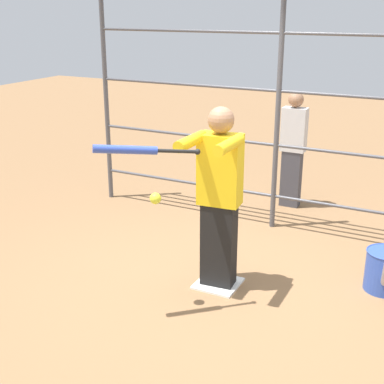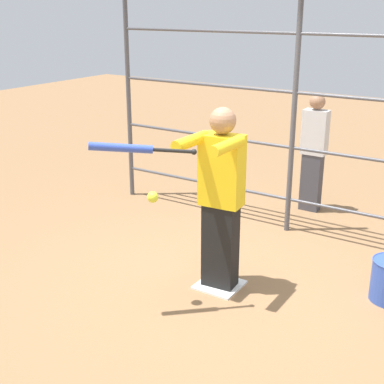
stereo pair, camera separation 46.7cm
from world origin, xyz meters
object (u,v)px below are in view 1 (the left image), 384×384
Objects in this scene: baseball_bat_swinging at (135,150)px; softball_in_flight at (155,198)px; batter at (219,194)px; bystander_behind_fence at (293,148)px.

softball_in_flight is at bearing -105.18° from baseball_bat_swinging.
bystander_behind_fence is (0.02, -2.41, -0.14)m from batter.
baseball_bat_swinging reaches higher than softball_in_flight.
bystander_behind_fence is at bearing -96.32° from baseball_bat_swinging.
batter is 2.42m from bystander_behind_fence.
bystander_behind_fence is (-0.35, -3.19, -0.69)m from baseball_bat_swinging.
softball_in_flight is at bearing 84.29° from bystander_behind_fence.
batter is 0.67m from softball_in_flight.
baseball_bat_swinging is 0.50m from softball_in_flight.
batter is 1.13× the size of bystander_behind_fence.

